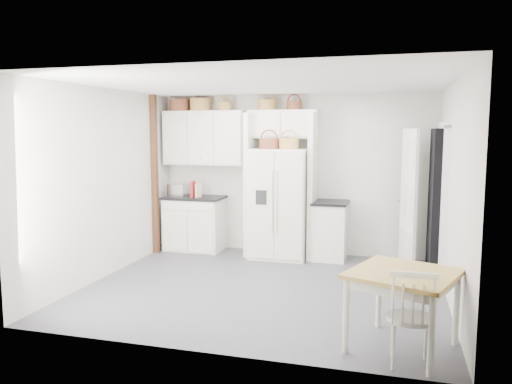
% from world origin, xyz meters
% --- Properties ---
extents(floor, '(4.50, 4.50, 0.00)m').
position_xyz_m(floor, '(0.00, 0.00, 0.00)').
color(floor, '#504F53').
rests_on(floor, ground).
extents(ceiling, '(4.50, 4.50, 0.00)m').
position_xyz_m(ceiling, '(0.00, 0.00, 2.60)').
color(ceiling, white).
rests_on(ceiling, wall_back).
extents(wall_back, '(4.50, 0.00, 4.50)m').
position_xyz_m(wall_back, '(0.00, 2.00, 1.30)').
color(wall_back, silver).
rests_on(wall_back, floor).
extents(wall_left, '(0.00, 4.00, 4.00)m').
position_xyz_m(wall_left, '(-2.25, 0.00, 1.30)').
color(wall_left, silver).
rests_on(wall_left, floor).
extents(wall_right, '(0.00, 4.00, 4.00)m').
position_xyz_m(wall_right, '(2.25, 0.00, 1.30)').
color(wall_right, silver).
rests_on(wall_right, floor).
extents(refrigerator, '(0.90, 0.72, 1.74)m').
position_xyz_m(refrigerator, '(-0.15, 1.61, 0.87)').
color(refrigerator, silver).
rests_on(refrigerator, floor).
extents(base_cab_left, '(0.95, 0.60, 0.88)m').
position_xyz_m(base_cab_left, '(-1.65, 1.70, 0.44)').
color(base_cab_left, silver).
rests_on(base_cab_left, floor).
extents(base_cab_right, '(0.50, 0.60, 0.88)m').
position_xyz_m(base_cab_right, '(0.64, 1.70, 0.44)').
color(base_cab_right, silver).
rests_on(base_cab_right, floor).
extents(dining_table, '(1.14, 1.14, 0.74)m').
position_xyz_m(dining_table, '(1.70, -1.43, 0.37)').
color(dining_table, '#A58134').
rests_on(dining_table, floor).
extents(windsor_chair, '(0.42, 0.38, 0.84)m').
position_xyz_m(windsor_chair, '(1.76, -1.75, 0.42)').
color(windsor_chair, silver).
rests_on(windsor_chair, floor).
extents(counter_left, '(0.99, 0.64, 0.04)m').
position_xyz_m(counter_left, '(-1.65, 1.70, 0.90)').
color(counter_left, black).
rests_on(counter_left, base_cab_left).
extents(counter_right, '(0.54, 0.64, 0.04)m').
position_xyz_m(counter_right, '(0.64, 1.70, 0.90)').
color(counter_right, black).
rests_on(counter_right, base_cab_right).
extents(toaster, '(0.29, 0.17, 0.20)m').
position_xyz_m(toaster, '(-1.97, 1.69, 1.02)').
color(toaster, silver).
rests_on(toaster, counter_left).
extents(cookbook_red, '(0.05, 0.18, 0.27)m').
position_xyz_m(cookbook_red, '(-1.64, 1.62, 1.05)').
color(cookbook_red, '#AA1A22').
rests_on(cookbook_red, counter_left).
extents(cookbook_cream, '(0.07, 0.15, 0.22)m').
position_xyz_m(cookbook_cream, '(-1.54, 1.62, 1.03)').
color(cookbook_cream, beige).
rests_on(cookbook_cream, counter_left).
extents(basket_upper_a, '(0.34, 0.34, 0.19)m').
position_xyz_m(basket_upper_a, '(-1.96, 1.83, 2.45)').
color(basket_upper_a, brown).
rests_on(basket_upper_a, upper_cabinet).
extents(basket_upper_b, '(0.35, 0.35, 0.21)m').
position_xyz_m(basket_upper_b, '(-1.57, 1.83, 2.45)').
color(basket_upper_b, '#9B6037').
rests_on(basket_upper_b, upper_cabinet).
extents(basket_upper_c, '(0.24, 0.24, 0.14)m').
position_xyz_m(basket_upper_c, '(-1.14, 1.83, 2.42)').
color(basket_upper_c, '#9B6037').
rests_on(basket_upper_c, upper_cabinet).
extents(basket_bridge_a, '(0.30, 0.30, 0.17)m').
position_xyz_m(basket_bridge_a, '(-0.43, 1.83, 2.43)').
color(basket_bridge_a, '#9B6037').
rests_on(basket_bridge_a, bridge_cabinet).
extents(basket_bridge_b, '(0.24, 0.24, 0.14)m').
position_xyz_m(basket_bridge_b, '(0.02, 1.83, 2.42)').
color(basket_bridge_b, brown).
rests_on(basket_bridge_b, bridge_cabinet).
extents(basket_fridge_a, '(0.30, 0.30, 0.16)m').
position_xyz_m(basket_fridge_a, '(-0.31, 1.51, 1.82)').
color(basket_fridge_a, brown).
rests_on(basket_fridge_a, refrigerator).
extents(basket_fridge_b, '(0.30, 0.30, 0.16)m').
position_xyz_m(basket_fridge_b, '(0.01, 1.51, 1.82)').
color(basket_fridge_b, '#9B6037').
rests_on(basket_fridge_b, refrigerator).
extents(upper_cabinet, '(1.40, 0.34, 0.90)m').
position_xyz_m(upper_cabinet, '(-1.50, 1.83, 1.90)').
color(upper_cabinet, silver).
rests_on(upper_cabinet, wall_back).
extents(bridge_cabinet, '(1.12, 0.34, 0.45)m').
position_xyz_m(bridge_cabinet, '(-0.15, 1.83, 2.12)').
color(bridge_cabinet, silver).
rests_on(bridge_cabinet, wall_back).
extents(fridge_panel_left, '(0.08, 0.60, 2.30)m').
position_xyz_m(fridge_panel_left, '(-0.66, 1.70, 1.15)').
color(fridge_panel_left, silver).
rests_on(fridge_panel_left, floor).
extents(fridge_panel_right, '(0.08, 0.60, 2.30)m').
position_xyz_m(fridge_panel_right, '(0.36, 1.70, 1.15)').
color(fridge_panel_right, silver).
rests_on(fridge_panel_right, floor).
extents(trim_post, '(0.09, 0.09, 2.60)m').
position_xyz_m(trim_post, '(-2.20, 1.35, 1.30)').
color(trim_post, '#3C2315').
rests_on(trim_post, floor).
extents(doorway_void, '(0.18, 0.85, 2.05)m').
position_xyz_m(doorway_void, '(2.16, 1.00, 1.02)').
color(doorway_void, black).
rests_on(doorway_void, floor).
extents(door_slab, '(0.21, 0.79, 2.05)m').
position_xyz_m(door_slab, '(1.80, 1.33, 1.02)').
color(door_slab, white).
rests_on(door_slab, floor).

